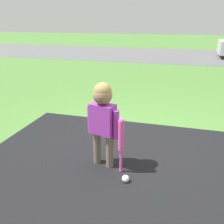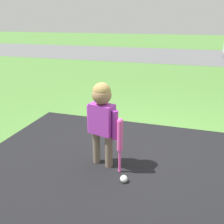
# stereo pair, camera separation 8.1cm
# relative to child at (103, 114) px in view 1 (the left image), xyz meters

# --- Properties ---
(ground_plane) EXTENTS (60.00, 60.00, 0.00)m
(ground_plane) POSITION_rel_child_xyz_m (0.53, 0.48, -0.70)
(ground_plane) COLOR #477533
(street_strip) EXTENTS (40.00, 6.00, 0.01)m
(street_strip) POSITION_rel_child_xyz_m (0.53, 11.00, -0.70)
(street_strip) COLOR #59595B
(street_strip) RESTS_ON ground
(child) EXTENTS (0.43, 0.23, 1.08)m
(child) POSITION_rel_child_xyz_m (0.00, 0.00, 0.00)
(child) COLOR #6B5B4C
(child) RESTS_ON ground
(baseball_bat) EXTENTS (0.07, 0.07, 0.71)m
(baseball_bat) POSITION_rel_child_xyz_m (0.25, -0.10, -0.24)
(baseball_bat) COLOR #E54CA5
(baseball_bat) RESTS_ON ground
(sports_ball) EXTENTS (0.09, 0.09, 0.09)m
(sports_ball) POSITION_rel_child_xyz_m (0.35, -0.28, -0.66)
(sports_ball) COLOR white
(sports_ball) RESTS_ON ground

